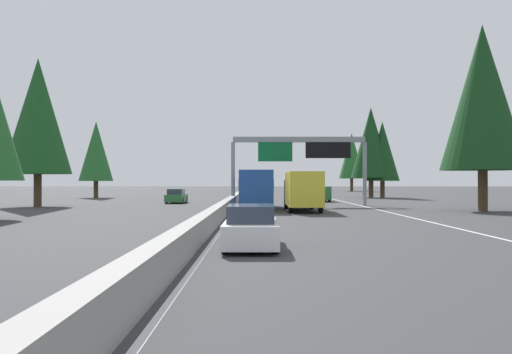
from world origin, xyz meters
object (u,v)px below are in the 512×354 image
object	(u,v)px
minivan_distant_a	(320,193)
conifer_right_far	(371,143)
conifer_left_near	(38,116)
conifer_left_mid	(96,151)
oncoming_near	(176,196)
bus_far_left	(256,188)
conifer_right_mid	(382,151)
sign_gantry_overhead	(301,151)
conifer_right_near	(482,97)
sedan_mid_left	(251,228)
box_truck_near_center	(302,190)
conifer_right_distant	(352,156)
sedan_far_right	(304,192)

from	to	relation	value
minivan_distant_a	conifer_right_far	size ratio (longest dim) A/B	0.40
conifer_left_near	conifer_left_mid	bearing A→B (deg)	5.61
oncoming_near	conifer_left_mid	xyz separation A→B (m)	(16.82, 13.56, 5.64)
bus_far_left	conifer_right_far	bearing A→B (deg)	-29.07
conifer_right_far	conifer_left_mid	distance (m)	37.64
conifer_right_mid	conifer_left_mid	world-z (taller)	conifer_right_mid
conifer_right_mid	conifer_left_near	bearing A→B (deg)	124.22
sign_gantry_overhead	conifer_right_near	world-z (taller)	conifer_right_near
sedan_mid_left	box_truck_near_center	distance (m)	22.07
bus_far_left	conifer_right_distant	distance (m)	76.07
minivan_distant_a	conifer_right_far	distance (m)	17.03
conifer_right_distant	conifer_left_near	bearing A→B (deg)	149.65
minivan_distant_a	sedan_far_right	world-z (taller)	minivan_distant_a
box_truck_near_center	sedan_far_right	xyz separation A→B (m)	(39.35, -3.72, -0.93)
box_truck_near_center	sedan_far_right	distance (m)	39.53
sedan_mid_left	conifer_right_distant	distance (m)	100.45
oncoming_near	box_truck_near_center	bearing A→B (deg)	39.89
conifer_left_near	bus_far_left	bearing A→B (deg)	-99.32
sign_gantry_overhead	conifer_left_mid	bearing A→B (deg)	49.76
sedan_far_right	oncoming_near	xyz separation A→B (m)	(-25.26, 15.49, 0.00)
minivan_distant_a	conifer_left_mid	size ratio (longest dim) A/B	0.48
sedan_far_right	conifer_right_mid	world-z (taller)	conifer_right_mid
sedan_mid_left	bus_far_left	bearing A→B (deg)	-0.39
conifer_right_near	sedan_mid_left	bearing A→B (deg)	141.11
box_truck_near_center	oncoming_near	distance (m)	18.38
conifer_right_near	conifer_left_near	distance (m)	37.19
box_truck_near_center	conifer_right_far	size ratio (longest dim) A/B	0.68
sedan_mid_left	box_truck_near_center	bearing A→B (deg)	-9.62
box_truck_near_center	conifer_right_near	world-z (taller)	conifer_right_near
sedan_mid_left	bus_far_left	xyz separation A→B (m)	(25.10, -0.17, 1.03)
conifer_right_mid	conifer_right_far	xyz separation A→B (m)	(0.23, 1.52, 1.20)
conifer_right_near	conifer_right_far	size ratio (longest dim) A/B	1.14
conifer_right_near	conifer_right_mid	distance (m)	31.92
minivan_distant_a	sedan_far_right	distance (m)	20.67
sign_gantry_overhead	conifer_right_distant	distance (m)	69.41
sign_gantry_overhead	conifer_left_mid	distance (m)	34.06
box_truck_near_center	sedan_mid_left	bearing A→B (deg)	170.38
minivan_distant_a	conifer_right_near	world-z (taller)	conifer_right_near
oncoming_near	conifer_right_far	xyz separation A→B (m)	(17.68, -24.05, 6.88)
conifer_right_distant	conifer_left_near	size ratio (longest dim) A/B	0.98
bus_far_left	conifer_left_mid	size ratio (longest dim) A/B	1.10
conifer_left_mid	box_truck_near_center	bearing A→B (deg)	-140.66
minivan_distant_a	sedan_far_right	xyz separation A→B (m)	(20.67, -0.11, -0.27)
minivan_distant_a	conifer_right_mid	distance (m)	17.27
conifer_right_distant	minivan_distant_a	bearing A→B (deg)	166.12
sedan_mid_left	minivan_distant_a	distance (m)	41.07
conifer_left_mid	conifer_right_distant	bearing A→B (deg)	-43.65
sign_gantry_overhead	conifer_right_mid	distance (m)	26.19
minivan_distant_a	oncoming_near	distance (m)	16.05
sedan_far_right	bus_far_left	bearing A→B (deg)	168.63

